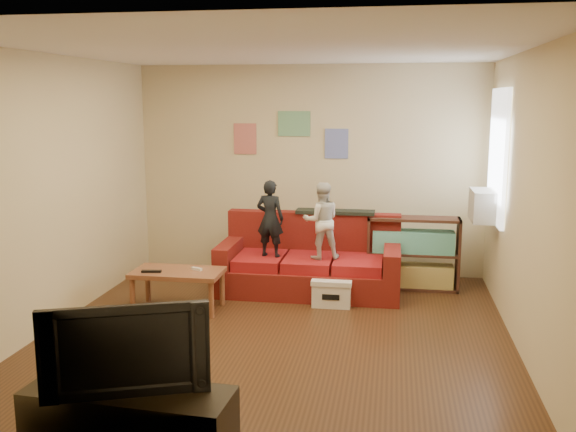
% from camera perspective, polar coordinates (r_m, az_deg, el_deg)
% --- Properties ---
extents(room_shell, '(4.52, 5.02, 2.72)m').
position_cam_1_polar(room_shell, '(5.91, -1.27, 1.49)').
color(room_shell, '#482A17').
rests_on(room_shell, ground).
extents(sofa, '(2.12, 0.97, 0.93)m').
position_cam_1_polar(sofa, '(7.67, 2.00, -4.37)').
color(sofa, maroon).
rests_on(sofa, ground).
extents(child_a, '(0.36, 0.27, 0.90)m').
position_cam_1_polar(child_a, '(7.45, -1.60, -0.22)').
color(child_a, black).
rests_on(child_a, sofa).
extents(child_b, '(0.50, 0.43, 0.89)m').
position_cam_1_polar(child_b, '(7.36, 2.99, -0.42)').
color(child_b, silver).
rests_on(child_b, sofa).
extents(coffee_table, '(0.97, 0.53, 0.43)m').
position_cam_1_polar(coffee_table, '(7.08, -9.78, -5.28)').
color(coffee_table, brown).
rests_on(coffee_table, ground).
extents(remote, '(0.22, 0.08, 0.02)m').
position_cam_1_polar(remote, '(7.03, -12.05, -4.83)').
color(remote, black).
rests_on(remote, coffee_table).
extents(game_controller, '(0.13, 0.09, 0.03)m').
position_cam_1_polar(game_controller, '(7.04, -8.12, -4.67)').
color(game_controller, silver).
rests_on(game_controller, coffee_table).
extents(bookshelf, '(1.09, 0.33, 0.87)m').
position_cam_1_polar(bookshelf, '(7.88, 11.02, -3.58)').
color(bookshelf, '#412319').
rests_on(bookshelf, ground).
extents(window, '(0.04, 1.08, 1.48)m').
position_cam_1_polar(window, '(7.50, 18.16, 5.09)').
color(window, white).
rests_on(window, room_shell).
extents(ac_unit, '(0.28, 0.55, 0.35)m').
position_cam_1_polar(ac_unit, '(7.55, 17.02, 0.90)').
color(ac_unit, '#B7B2A3').
rests_on(ac_unit, window).
extents(artwork_left, '(0.30, 0.01, 0.40)m').
position_cam_1_polar(artwork_left, '(8.47, -3.84, 6.86)').
color(artwork_left, '#D87266').
rests_on(artwork_left, room_shell).
extents(artwork_center, '(0.42, 0.01, 0.32)m').
position_cam_1_polar(artwork_center, '(8.33, 0.55, 8.21)').
color(artwork_center, '#72B27F').
rests_on(artwork_center, room_shell).
extents(artwork_right, '(0.30, 0.01, 0.38)m').
position_cam_1_polar(artwork_right, '(8.28, 4.33, 6.43)').
color(artwork_right, '#727FCC').
rests_on(artwork_right, room_shell).
extents(file_box, '(0.44, 0.34, 0.31)m').
position_cam_1_polar(file_box, '(7.19, 3.95, -6.70)').
color(file_box, white).
rests_on(file_box, ground).
extents(tv_stand, '(1.33, 0.52, 0.49)m').
position_cam_1_polar(tv_stand, '(4.33, -13.87, -17.71)').
color(tv_stand, black).
rests_on(tv_stand, ground).
extents(television, '(0.98, 0.48, 0.58)m').
position_cam_1_polar(television, '(4.11, -14.20, -11.12)').
color(television, black).
rests_on(television, tv_stand).
extents(tissue, '(0.13, 0.13, 0.10)m').
position_cam_1_polar(tissue, '(7.32, 2.15, -7.23)').
color(tissue, silver).
rests_on(tissue, ground).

